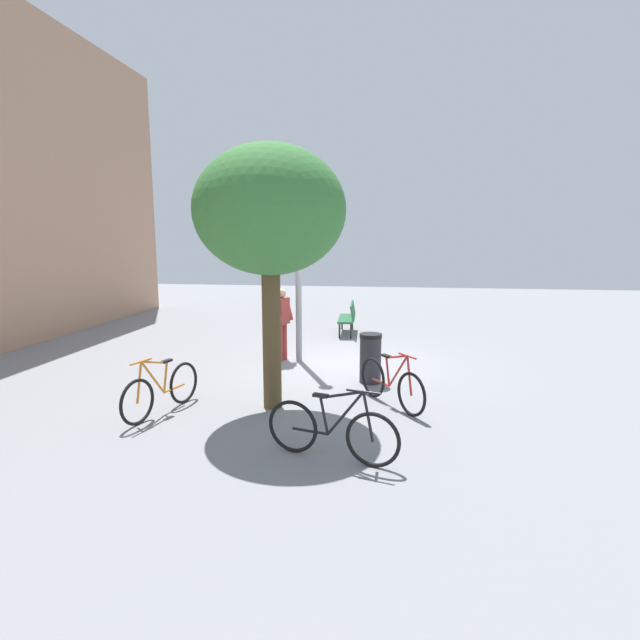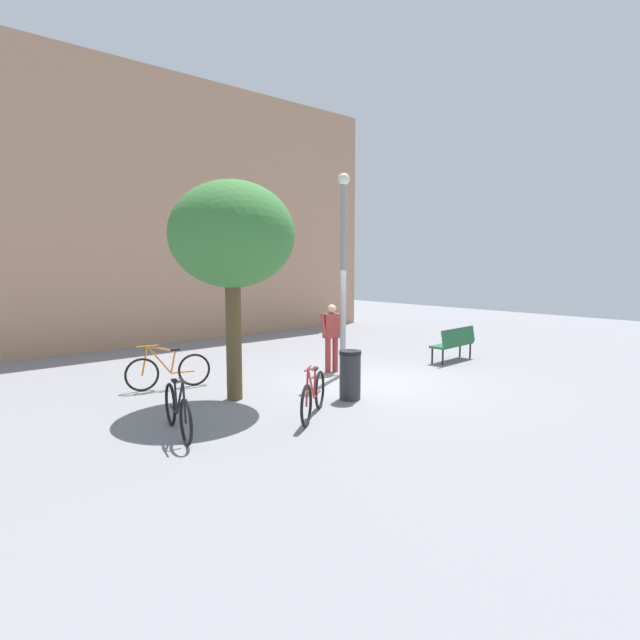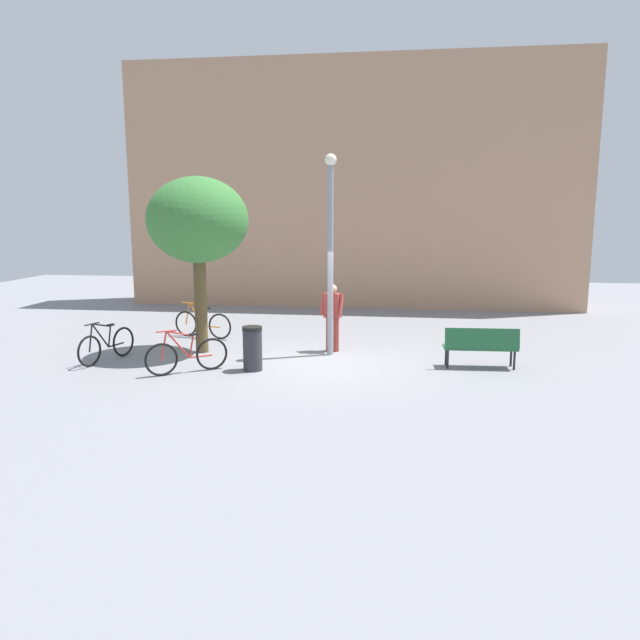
% 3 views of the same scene
% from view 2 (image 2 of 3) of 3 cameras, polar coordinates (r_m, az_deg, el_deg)
% --- Properties ---
extents(ground_plane, '(36.00, 36.00, 0.00)m').
position_cam_2_polar(ground_plane, '(12.11, 4.95, -6.65)').
color(ground_plane, gray).
extents(building_facade, '(16.40, 2.00, 8.75)m').
position_cam_2_polar(building_facade, '(19.30, -15.93, 11.05)').
color(building_facade, tan).
rests_on(building_facade, ground_plane).
extents(lamppost, '(0.28, 0.28, 4.74)m').
position_cam_2_polar(lamppost, '(12.54, 2.52, 6.40)').
color(lamppost, gray).
rests_on(lamppost, ground_plane).
extents(person_by_lamppost, '(0.63, 0.41, 1.67)m').
position_cam_2_polar(person_by_lamppost, '(12.95, 1.27, -1.43)').
color(person_by_lamppost, '#9E3833').
rests_on(person_by_lamppost, ground_plane).
extents(park_bench, '(1.62, 0.55, 0.92)m').
position_cam_2_polar(park_bench, '(14.86, 14.28, -2.24)').
color(park_bench, '#236038').
rests_on(park_bench, ground_plane).
extents(plaza_tree, '(2.41, 2.41, 4.26)m').
position_cam_2_polar(plaza_tree, '(10.42, -9.45, 8.88)').
color(plaza_tree, brown).
rests_on(plaza_tree, ground_plane).
extents(bicycle_orange, '(1.76, 0.51, 0.97)m').
position_cam_2_polar(bicycle_orange, '(11.83, -16.00, -5.28)').
color(bicycle_orange, black).
rests_on(bicycle_orange, ground_plane).
extents(bicycle_red, '(1.50, 1.10, 0.97)m').
position_cam_2_polar(bicycle_red, '(9.35, -0.73, -8.13)').
color(bicycle_red, black).
rests_on(bicycle_red, ground_plane).
extents(bicycle_black, '(0.53, 1.76, 0.97)m').
position_cam_2_polar(bicycle_black, '(8.73, -15.04, -9.42)').
color(bicycle_black, black).
rests_on(bicycle_black, ground_plane).
extents(trash_bin, '(0.44, 0.44, 0.97)m').
position_cam_2_polar(trash_bin, '(10.52, 3.25, -5.90)').
color(trash_bin, '#2D2D33').
rests_on(trash_bin, ground_plane).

